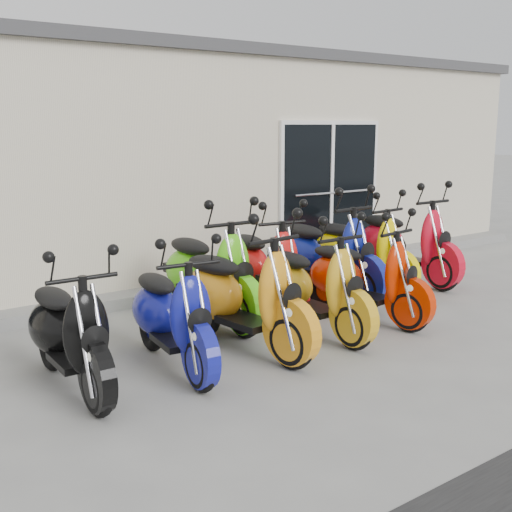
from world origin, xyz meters
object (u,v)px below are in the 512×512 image
(scooter_front_blue, at_px, (171,300))
(scooter_back_extra, at_px, (405,231))
(scooter_front_black, at_px, (68,316))
(scooter_back_red, at_px, (264,253))
(scooter_back_blue, at_px, (325,242))
(scooter_front_red, at_px, (364,264))
(scooter_back_yellow, at_px, (361,239))
(scooter_front_orange_b, at_px, (312,272))
(scooter_back_green, at_px, (209,259))
(scooter_front_orange_a, at_px, (242,280))

(scooter_front_blue, relative_size, scooter_back_extra, 0.89)
(scooter_front_black, distance_m, scooter_back_red, 3.00)
(scooter_front_blue, height_order, scooter_back_blue, scooter_back_blue)
(scooter_front_red, distance_m, scooter_back_yellow, 1.46)
(scooter_front_black, bearing_deg, scooter_back_yellow, 14.32)
(scooter_front_orange_b, bearing_deg, scooter_back_green, 122.65)
(scooter_back_green, bearing_deg, scooter_back_yellow, 2.09)
(scooter_back_green, relative_size, scooter_back_blue, 0.98)
(scooter_back_extra, bearing_deg, scooter_front_red, -150.90)
(scooter_back_extra, bearing_deg, scooter_front_orange_a, -163.50)
(scooter_front_orange_b, distance_m, scooter_back_red, 1.09)
(scooter_front_black, relative_size, scooter_front_orange_b, 0.96)
(scooter_front_orange_a, bearing_deg, scooter_front_red, -6.87)
(scooter_back_red, relative_size, scooter_back_yellow, 1.00)
(scooter_front_orange_a, height_order, scooter_back_red, scooter_front_orange_a)
(scooter_front_blue, bearing_deg, scooter_back_red, 36.54)
(scooter_front_blue, bearing_deg, scooter_back_extra, 19.83)
(scooter_front_black, distance_m, scooter_back_blue, 3.87)
(scooter_front_orange_b, height_order, scooter_front_red, scooter_front_orange_b)
(scooter_front_blue, height_order, scooter_front_orange_b, scooter_front_orange_b)
(scooter_front_black, relative_size, scooter_back_yellow, 0.94)
(scooter_back_blue, bearing_deg, scooter_front_red, -109.55)
(scooter_front_black, bearing_deg, scooter_front_blue, -2.64)
(scooter_back_extra, bearing_deg, scooter_back_green, -179.15)
(scooter_back_green, bearing_deg, scooter_back_blue, 0.19)
(scooter_front_orange_b, bearing_deg, scooter_front_blue, 179.60)
(scooter_front_black, distance_m, scooter_front_orange_b, 2.66)
(scooter_front_black, height_order, scooter_back_red, scooter_back_red)
(scooter_back_blue, bearing_deg, scooter_front_orange_b, -141.48)
(scooter_front_orange_b, xyz_separation_m, scooter_back_red, (0.17, 1.07, 0.01))
(scooter_back_red, bearing_deg, scooter_front_black, -151.90)
(scooter_front_blue, relative_size, scooter_back_red, 0.95)
(scooter_back_green, bearing_deg, scooter_front_orange_a, -103.39)
(scooter_back_yellow, bearing_deg, scooter_back_red, 175.13)
(scooter_front_orange_a, height_order, scooter_front_orange_b, scooter_front_orange_a)
(scooter_back_green, distance_m, scooter_back_blue, 1.75)
(scooter_front_orange_b, relative_size, scooter_back_yellow, 0.97)
(scooter_back_blue, distance_m, scooter_back_extra, 1.58)
(scooter_back_yellow, bearing_deg, scooter_back_extra, -8.33)
(scooter_front_red, bearing_deg, scooter_back_extra, 19.60)
(scooter_front_orange_a, distance_m, scooter_back_extra, 3.73)
(scooter_front_orange_a, relative_size, scooter_back_extra, 0.99)
(scooter_front_orange_b, xyz_separation_m, scooter_back_extra, (2.67, 1.02, 0.06))
(scooter_back_green, height_order, scooter_back_blue, scooter_back_blue)
(scooter_front_red, bearing_deg, scooter_back_blue, 65.67)
(scooter_front_orange_a, xyz_separation_m, scooter_front_orange_b, (0.92, -0.01, -0.05))
(scooter_front_black, relative_size, scooter_front_blue, 0.99)
(scooter_back_green, bearing_deg, scooter_front_blue, -135.07)
(scooter_front_black, xyz_separation_m, scooter_back_green, (2.00, 0.95, 0.08))
(scooter_front_red, relative_size, scooter_back_green, 0.90)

